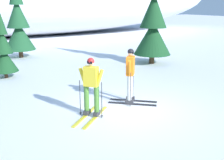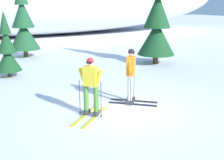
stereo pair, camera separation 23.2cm
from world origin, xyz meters
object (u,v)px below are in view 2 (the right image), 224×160
(skier_orange_jacket, at_px, (131,75))
(pine_tree_far_right, at_px, (157,24))
(skier_yellow_jacket, at_px, (91,86))
(pine_tree_center, at_px, (7,50))
(pine_tree_center_right, at_px, (23,24))

(skier_orange_jacket, height_order, pine_tree_far_right, pine_tree_far_right)
(skier_yellow_jacket, bearing_deg, pine_tree_far_right, 40.01)
(pine_tree_center, relative_size, pine_tree_far_right, 0.57)
(skier_orange_jacket, relative_size, skier_yellow_jacket, 1.04)
(skier_yellow_jacket, distance_m, pine_tree_center_right, 10.54)
(skier_orange_jacket, height_order, pine_tree_center, pine_tree_center)
(skier_yellow_jacket, distance_m, pine_tree_center, 6.03)
(skier_yellow_jacket, bearing_deg, skier_orange_jacket, 13.68)
(pine_tree_center, height_order, pine_tree_far_right, pine_tree_far_right)
(skier_yellow_jacket, relative_size, pine_tree_far_right, 0.33)
(pine_tree_far_right, bearing_deg, pine_tree_center, 174.59)
(pine_tree_center, height_order, pine_tree_center_right, pine_tree_center_right)
(skier_orange_jacket, height_order, skier_yellow_jacket, skier_orange_jacket)
(skier_yellow_jacket, xyz_separation_m, pine_tree_center, (-1.58, 5.81, 0.33))
(pine_tree_center, bearing_deg, pine_tree_far_right, -5.41)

